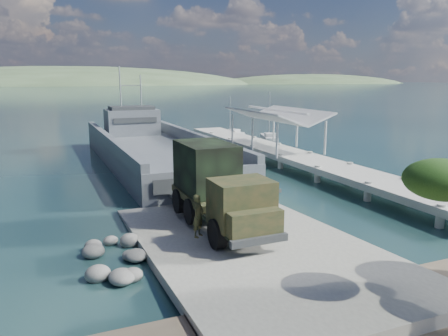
{
  "coord_description": "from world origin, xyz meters",
  "views": [
    {
      "loc": [
        -8.95,
        -19.04,
        8.33
      ],
      "look_at": [
        1.49,
        6.0,
        2.73
      ],
      "focal_mm": 35.0,
      "sensor_mm": 36.0,
      "label": 1
    }
  ],
  "objects_px": {
    "military_truck": "(217,186)",
    "sailboat_far": "(231,133)",
    "landing_craft": "(154,155)",
    "sailboat_near": "(269,138)",
    "pier": "(281,146)",
    "soldier": "(198,224)"
  },
  "relations": [
    {
      "from": "pier",
      "to": "landing_craft",
      "type": "distance_m",
      "value": 12.73
    },
    {
      "from": "military_truck",
      "to": "sailboat_far",
      "type": "bearing_deg",
      "value": 65.32
    },
    {
      "from": "pier",
      "to": "landing_craft",
      "type": "height_order",
      "value": "landing_craft"
    },
    {
      "from": "military_truck",
      "to": "soldier",
      "type": "bearing_deg",
      "value": -128.29
    },
    {
      "from": "sailboat_near",
      "to": "pier",
      "type": "bearing_deg",
      "value": -95.68
    },
    {
      "from": "military_truck",
      "to": "sailboat_near",
      "type": "relative_size",
      "value": 1.37
    },
    {
      "from": "military_truck",
      "to": "sailboat_far",
      "type": "relative_size",
      "value": 1.54
    },
    {
      "from": "sailboat_far",
      "to": "pier",
      "type": "bearing_deg",
      "value": -117.14
    },
    {
      "from": "pier",
      "to": "landing_craft",
      "type": "relative_size",
      "value": 1.24
    },
    {
      "from": "pier",
      "to": "sailboat_far",
      "type": "height_order",
      "value": "sailboat_far"
    },
    {
      "from": "sailboat_near",
      "to": "sailboat_far",
      "type": "relative_size",
      "value": 1.13
    },
    {
      "from": "sailboat_near",
      "to": "sailboat_far",
      "type": "xyz_separation_m",
      "value": [
        -2.62,
        7.02,
        -0.04
      ]
    },
    {
      "from": "pier",
      "to": "soldier",
      "type": "distance_m",
      "value": 24.57
    },
    {
      "from": "landing_craft",
      "to": "military_truck",
      "type": "distance_m",
      "value": 20.86
    },
    {
      "from": "landing_craft",
      "to": "sailboat_far",
      "type": "distance_m",
      "value": 22.88
    },
    {
      "from": "landing_craft",
      "to": "sailboat_far",
      "type": "relative_size",
      "value": 5.92
    },
    {
      "from": "pier",
      "to": "sailboat_near",
      "type": "height_order",
      "value": "sailboat_near"
    },
    {
      "from": "landing_craft",
      "to": "sailboat_near",
      "type": "xyz_separation_m",
      "value": [
        18.19,
        9.73,
        -0.5
      ]
    },
    {
      "from": "military_truck",
      "to": "sailboat_near",
      "type": "distance_m",
      "value": 36.35
    },
    {
      "from": "military_truck",
      "to": "sailboat_near",
      "type": "xyz_separation_m",
      "value": [
        19.72,
        30.46,
        -2.26
      ]
    },
    {
      "from": "pier",
      "to": "sailboat_far",
      "type": "relative_size",
      "value": 7.37
    },
    {
      "from": "soldier",
      "to": "sailboat_near",
      "type": "relative_size",
      "value": 0.31
    }
  ]
}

